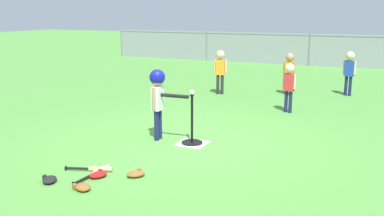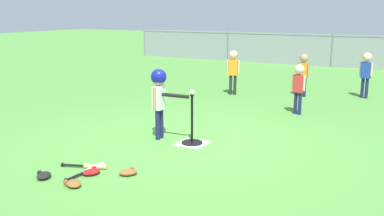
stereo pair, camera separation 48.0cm
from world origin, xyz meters
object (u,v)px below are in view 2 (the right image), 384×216
(fielder_deep_center, at_px, (366,69))
(batting_tee, at_px, (192,135))
(baseball_on_tee, at_px, (192,92))
(glove_by_plate, at_px, (73,184))
(glove_tossed_aside, at_px, (44,175))
(glove_outfield_drop, at_px, (128,172))
(glove_near_bats, at_px, (92,172))
(spare_bat_silver, at_px, (91,170))
(batter_child, at_px, (159,90))
(fielder_near_left, at_px, (299,82))
(spare_bat_wood, at_px, (91,166))
(fielder_near_right, at_px, (233,66))
(fielder_deep_right, at_px, (304,69))

(fielder_deep_center, bearing_deg, batting_tee, -109.59)
(baseball_on_tee, xyz_separation_m, fielder_deep_center, (1.77, 4.97, -0.12))
(fielder_deep_center, distance_m, glove_by_plate, 7.42)
(glove_tossed_aside, height_order, glove_outfield_drop, same)
(glove_near_bats, relative_size, glove_tossed_aside, 0.99)
(baseball_on_tee, xyz_separation_m, spare_bat_silver, (-0.53, -1.65, -0.76))
(batter_child, bearing_deg, batting_tee, 2.17)
(batting_tee, bearing_deg, fielder_near_left, 71.86)
(fielder_deep_center, bearing_deg, glove_near_bats, -108.46)
(spare_bat_wood, bearing_deg, spare_bat_silver, -48.27)
(batting_tee, relative_size, glove_tossed_aside, 2.77)
(baseball_on_tee, distance_m, fielder_near_left, 2.79)
(fielder_near_left, bearing_deg, glove_outfield_drop, -102.60)
(fielder_near_right, relative_size, glove_near_bats, 3.92)
(glove_near_bats, bearing_deg, glove_outfield_drop, 27.35)
(glove_tossed_aside, bearing_deg, fielder_near_right, 91.47)
(glove_by_plate, distance_m, glove_outfield_drop, 0.68)
(fielder_near_right, distance_m, glove_outfield_drop, 5.53)
(glove_by_plate, bearing_deg, glove_near_bats, 100.34)
(fielder_near_left, height_order, glove_outfield_drop, fielder_near_left)
(fielder_deep_right, xyz_separation_m, fielder_near_right, (-1.52, -0.56, 0.03))
(fielder_deep_center, bearing_deg, spare_bat_wood, -110.05)
(fielder_near_left, xyz_separation_m, spare_bat_wood, (-1.48, -4.21, -0.59))
(fielder_deep_right, xyz_separation_m, spare_bat_wood, (-1.09, -6.02, -0.61))
(batter_child, height_order, fielder_deep_center, batter_child)
(batting_tee, bearing_deg, spare_bat_silver, -107.95)
(batter_child, distance_m, spare_bat_silver, 1.79)
(glove_near_bats, distance_m, glove_tossed_aside, 0.56)
(batting_tee, relative_size, fielder_deep_right, 0.75)
(baseball_on_tee, height_order, fielder_deep_right, fielder_deep_right)
(fielder_near_right, bearing_deg, glove_outfield_drop, -79.73)
(glove_near_bats, bearing_deg, batting_tee, 74.89)
(fielder_deep_right, relative_size, spare_bat_wood, 1.68)
(spare_bat_silver, relative_size, glove_by_plate, 2.37)
(fielder_deep_center, distance_m, fielder_near_right, 3.00)
(fielder_deep_right, height_order, fielder_near_right, fielder_near_right)
(fielder_near_left, bearing_deg, fielder_deep_center, 68.78)
(fielder_near_left, relative_size, glove_outfield_drop, 3.61)
(batter_child, relative_size, glove_outfield_drop, 4.09)
(fielder_near_right, relative_size, glove_tossed_aside, 3.87)
(glove_near_bats, height_order, glove_tossed_aside, same)
(batting_tee, relative_size, baseball_on_tee, 10.15)
(fielder_deep_right, height_order, glove_tossed_aside, fielder_deep_right)
(glove_near_bats, bearing_deg, fielder_deep_center, 71.54)
(fielder_deep_right, height_order, fielder_near_left, fielder_deep_right)
(spare_bat_wood, bearing_deg, fielder_near_left, 70.60)
(fielder_near_left, height_order, spare_bat_silver, fielder_near_left)
(batter_child, xyz_separation_m, glove_tossed_aside, (-0.33, -2.06, -0.75))
(glove_near_bats, bearing_deg, glove_by_plate, -79.66)
(batting_tee, distance_m, fielder_deep_center, 5.30)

